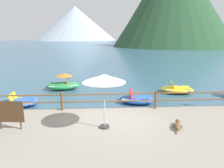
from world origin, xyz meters
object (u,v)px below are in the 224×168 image
beach_umbrella (104,79)px  pedal_boat_2 (137,99)px  pedal_boat_0 (177,89)px  pedal_boat_4 (63,84)px  pedal_boat_3 (19,102)px  dog_resting (178,125)px  sign_board (9,112)px

beach_umbrella → pedal_boat_2: bearing=63.5°
pedal_boat_0 → pedal_boat_4: pedal_boat_4 is taller
pedal_boat_4 → pedal_boat_3: bearing=-117.1°
dog_resting → pedal_boat_2: 4.50m
pedal_boat_0 → pedal_boat_2: size_ratio=1.04×
sign_board → beach_umbrella: beach_umbrella is taller
dog_resting → pedal_boat_0: 6.95m
beach_umbrella → pedal_boat_0: (5.40, 6.28, -2.18)m
dog_resting → pedal_boat_0: pedal_boat_0 is taller
beach_umbrella → pedal_boat_3: beach_umbrella is taller
sign_board → pedal_boat_4: sign_board is taller
pedal_boat_4 → beach_umbrella: bearing=-68.8°
sign_board → pedal_boat_4: size_ratio=0.45×
pedal_boat_2 → pedal_boat_3: pedal_boat_2 is taller
pedal_boat_3 → beach_umbrella: bearing=-39.4°
sign_board → dog_resting: size_ratio=1.17×
dog_resting → pedal_boat_0: (2.42, 6.52, -0.26)m
dog_resting → pedal_boat_0: bearing=69.6°
sign_board → beach_umbrella: bearing=-1.1°
pedal_boat_0 → pedal_boat_4: 8.54m
beach_umbrella → pedal_boat_4: bearing=111.2°
pedal_boat_2 → pedal_boat_3: bearing=-179.0°
pedal_boat_2 → pedal_boat_0: bearing=32.5°
beach_umbrella → pedal_boat_3: bearing=140.6°
dog_resting → sign_board: bearing=177.4°
pedal_boat_3 → pedal_boat_4: bearing=62.9°
sign_board → dog_resting: bearing=-2.6°
pedal_boat_0 → pedal_boat_2: 3.94m
dog_resting → beach_umbrella: bearing=175.5°
beach_umbrella → dog_resting: size_ratio=2.20×
beach_umbrella → dog_resting: (2.98, -0.23, -1.92)m
sign_board → pedal_boat_2: 7.20m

